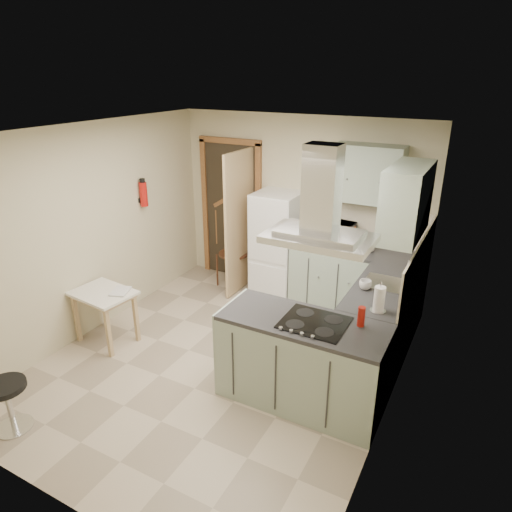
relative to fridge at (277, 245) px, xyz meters
The scene contains 28 objects.
floor 1.96m from the fridge, 83.66° to the right, with size 4.20×4.20×0.00m, color #B3A38B.
ceiling 2.52m from the fridge, 83.66° to the right, with size 4.20×4.20×0.00m, color silver.
back_wall 0.62m from the fridge, 56.31° to the left, with size 3.60×3.60×0.00m, color #C3BA97.
left_wall 2.46m from the fridge, 131.63° to the right, with size 4.20×4.20×0.00m, color #C3BA97.
right_wall 2.74m from the fridge, 41.99° to the right, with size 4.20×4.20×0.00m, color #C3BA97.
doorway 0.99m from the fridge, 163.30° to the left, with size 1.10×0.12×2.10m, color brown.
fridge is the anchor object (origin of this frame).
counter_back 0.91m from the fridge, ahead, with size 1.08×0.60×0.90m, color #9EB2A0.
counter_right 1.85m from the fridge, 21.66° to the right, with size 0.60×1.95×0.90m, color #9EB2A0.
splashback 1.26m from the fridge, 13.94° to the left, with size 1.68×0.02×0.50m, color beige.
wall_cabinet_back 1.60m from the fridge, ahead, with size 0.85×0.35×0.70m, color #9EB2A0.
wall_cabinet_right 2.33m from the fridge, 27.50° to the right, with size 0.35×0.90×0.70m, color #9EB2A0.
peninsula 2.35m from the fridge, 58.26° to the right, with size 1.55×0.65×0.90m, color #9EB2A0.
hob 2.39m from the fridge, 56.21° to the right, with size 0.58×0.50×0.01m, color black.
extractor_hood 2.57m from the fridge, 56.21° to the right, with size 0.90×0.55×0.10m, color silver.
sink 1.91m from the fridge, 26.57° to the right, with size 0.45×0.40×0.01m, color silver.
fire_extinguisher 1.93m from the fridge, 149.70° to the right, with size 0.10×0.10×0.32m, color #B2140F.
drop_leaf_table 2.45m from the fridge, 120.68° to the right, with size 0.70×0.52×0.65m, color tan.
bentwood_chair 0.74m from the fridge, behind, with size 0.45×0.45×1.00m, color #4E1F1A.
stool 3.72m from the fridge, 104.78° to the right, with size 0.36×0.36×0.48m, color black.
microwave 0.84m from the fridge, ahead, with size 0.55×0.37×0.31m, color black.
kettle 1.30m from the fridge, ahead, with size 0.15×0.15×0.22m, color silver.
cereal_box 1.08m from the fridge, ahead, with size 0.07×0.18×0.27m, color #DB5919.
soap_bottle 1.96m from the fridge, 13.43° to the right, with size 0.09×0.09×0.20m, color #A5A8B1.
paper_towel 2.34m from the fridge, 39.94° to the right, with size 0.10×0.10×0.26m, color white.
cup 1.89m from the fridge, 35.10° to the right, with size 0.13×0.13×0.10m, color white.
red_bottle 2.51m from the fridge, 46.97° to the right, with size 0.07×0.07×0.19m, color #9E170D.
book 2.31m from the fridge, 119.41° to the right, with size 0.19×0.26×0.11m, color maroon.
Camera 1 is at (2.35, -3.60, 3.03)m, focal length 32.00 mm.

